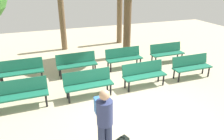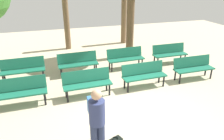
{
  "view_description": "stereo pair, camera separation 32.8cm",
  "coord_description": "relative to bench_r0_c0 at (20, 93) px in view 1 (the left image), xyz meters",
  "views": [
    {
      "loc": [
        -2.43,
        -4.61,
        3.67
      ],
      "look_at": [
        0.0,
        2.13,
        0.55
      ],
      "focal_mm": 34.24,
      "sensor_mm": 36.0,
      "label": 1
    },
    {
      "loc": [
        -2.12,
        -4.72,
        3.67
      ],
      "look_at": [
        0.0,
        2.13,
        0.55
      ],
      "focal_mm": 34.24,
      "sensor_mm": 36.0,
      "label": 2
    }
  ],
  "objects": [
    {
      "name": "bench_r0_c3",
      "position": [
        6.25,
        0.05,
        0.0
      ],
      "size": [
        1.6,
        0.49,
        0.87
      ],
      "rotation": [
        0.0,
        0.0,
        -0.0
      ],
      "color": "#19664C",
      "rests_on": "ground_plane"
    },
    {
      "name": "bench_r0_c0",
      "position": [
        0.0,
        0.0,
        0.0
      ],
      "size": [
        1.6,
        0.49,
        0.87
      ],
      "rotation": [
        0.0,
        0.0,
        0.01
      ],
      "color": "#19664C",
      "rests_on": "ground_plane"
    },
    {
      "name": "bench_r0_c1",
      "position": [
        2.08,
        -0.02,
        0.0
      ],
      "size": [
        1.61,
        0.52,
        0.87
      ],
      "rotation": [
        0.0,
        0.0,
        0.03
      ],
      "color": "#19664C",
      "rests_on": "ground_plane"
    },
    {
      "name": "bench_r1_c1",
      "position": [
        2.06,
        1.84,
        0.0
      ],
      "size": [
        1.61,
        0.52,
        0.87
      ],
      "rotation": [
        0.0,
        0.0,
        0.03
      ],
      "color": "#19664C",
      "rests_on": "ground_plane"
    },
    {
      "name": "tree_3",
      "position": [
        5.4,
        5.58,
        0.98
      ],
      "size": [
        0.31,
        0.31,
        2.97
      ],
      "color": "brown",
      "rests_on": "ground_plane"
    },
    {
      "name": "bench_r1_c0",
      "position": [
        -0.03,
        1.81,
        0.0
      ],
      "size": [
        1.61,
        0.5,
        0.87
      ],
      "rotation": [
        0.0,
        0.0,
        0.01
      ],
      "color": "#19664C",
      "rests_on": "ground_plane"
    },
    {
      "name": "bench_r0_c2",
      "position": [
        4.14,
        0.0,
        0.0
      ],
      "size": [
        1.61,
        0.53,
        0.87
      ],
      "rotation": [
        0.0,
        0.0,
        0.03
      ],
      "color": "#19664C",
      "rests_on": "ground_plane"
    },
    {
      "name": "tree_2",
      "position": [
        2.07,
        5.38,
        0.89
      ],
      "size": [
        0.3,
        0.3,
        2.79
      ],
      "color": "brown",
      "rests_on": "ground_plane"
    },
    {
      "name": "visitor_with_backpack",
      "position": [
        1.79,
        -2.66,
        0.43
      ],
      "size": [
        0.34,
        0.52,
        1.65
      ],
      "rotation": [
        0.0,
        0.0,
        3.13
      ],
      "color": "navy",
      "rests_on": "ground_plane"
    },
    {
      "name": "bench_r1_c3",
      "position": [
        6.26,
        1.8,
        0.0
      ],
      "size": [
        1.6,
        0.48,
        0.87
      ],
      "rotation": [
        0.0,
        0.0,
        0.0
      ],
      "color": "#19664C",
      "rests_on": "ground_plane"
    },
    {
      "name": "bench_r1_c2",
      "position": [
        4.13,
        1.84,
        0.0
      ],
      "size": [
        1.61,
        0.53,
        0.87
      ],
      "rotation": [
        0.0,
        0.0,
        0.03
      ],
      "color": "#19664C",
      "rests_on": "ground_plane"
    },
    {
      "name": "ground_plane",
      "position": [
        3.12,
        -1.57,
        -0.5
      ],
      "size": [
        24.0,
        24.0,
        0.0
      ],
      "primitive_type": "plane",
      "color": "#BCAD8E"
    }
  ]
}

